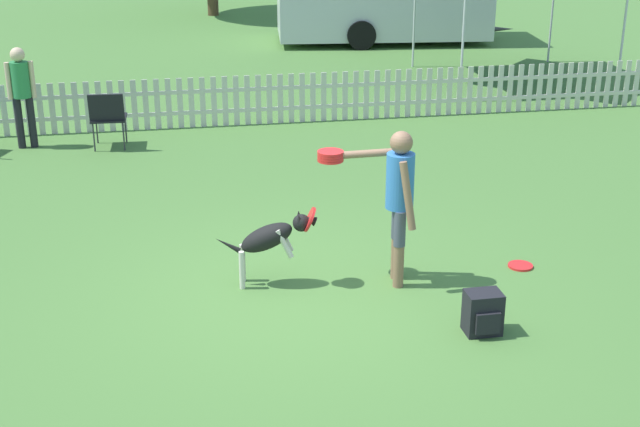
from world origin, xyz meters
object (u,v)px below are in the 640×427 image
frisbee_near_handler (487,314)px  spectator_standing (21,88)px  leaping_dog (272,237)px  frisbee_near_dog (520,266)px  folding_chair_center (108,115)px  handler_person (393,189)px  backpack_on_grass (483,313)px

frisbee_near_handler → spectator_standing: (-4.95, 6.52, 0.91)m
leaping_dog → spectator_standing: spectator_standing is taller
frisbee_near_handler → leaping_dog: bearing=151.2°
frisbee_near_dog → spectator_standing: 7.99m
leaping_dog → frisbee_near_handler: 2.25m
frisbee_near_handler → spectator_standing: spectator_standing is taller
frisbee_near_handler → spectator_standing: size_ratio=0.17×
frisbee_near_dog → folding_chair_center: bearing=130.4°
folding_chair_center → spectator_standing: 1.33m
leaping_dog → folding_chair_center: 5.47m
frisbee_near_handler → folding_chair_center: bearing=120.8°
handler_person → spectator_standing: size_ratio=1.05×
spectator_standing → backpack_on_grass: bearing=118.6°
backpack_on_grass → frisbee_near_handler: bearing=61.5°
frisbee_near_handler → spectator_standing: 8.23m
handler_person → frisbee_near_handler: handler_person is taller
handler_person → backpack_on_grass: bearing=-147.3°
folding_chair_center → leaping_dog: bearing=112.0°
leaping_dog → frisbee_near_handler: size_ratio=3.91×
folding_chair_center → spectator_standing: bearing=-10.7°
backpack_on_grass → leaping_dog: bearing=142.0°
frisbee_near_dog → folding_chair_center: size_ratio=0.30×
handler_person → frisbee_near_dog: (1.46, 0.09, -1.00)m
backpack_on_grass → spectator_standing: (-4.78, 6.83, 0.72)m
handler_person → spectator_standing: (-4.23, 5.62, -0.10)m
handler_person → leaping_dog: size_ratio=1.55×
leaping_dog → backpack_on_grass: 2.24m
folding_chair_center → frisbee_near_handler: bearing=123.6°
handler_person → frisbee_near_handler: 1.52m
leaping_dog → frisbee_near_dog: size_ratio=3.91×
backpack_on_grass → frisbee_near_dog: bearing=54.9°
leaping_dog → frisbee_near_dog: 2.71m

